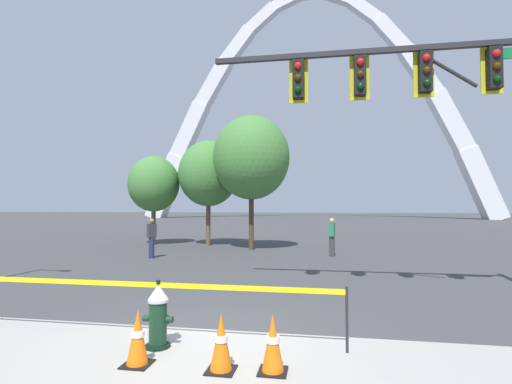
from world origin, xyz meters
The scene contains 13 objects.
ground_plane centered at (0.00, 0.00, 0.00)m, with size 240.00×240.00×0.00m, color #3D3D3F.
fire_hydrant centered at (-0.68, -0.64, 0.47)m, with size 0.46×0.48×0.99m.
caution_tape_barrier centered at (-1.06, -0.38, 0.66)m, with size 6.27×0.05×0.94m.
traffic_cone_by_hydrant centered at (0.45, -1.27, 0.36)m, with size 0.36×0.36×0.73m.
traffic_cone_mid_sidewalk centered at (1.10, -1.19, 0.36)m, with size 0.36×0.36×0.73m.
traffic_cone_curb_edge centered at (-0.67, -1.28, 0.36)m, with size 0.36×0.36×0.73m.
traffic_signal_gantry centered at (4.40, 2.88, 4.40)m, with size 7.82×0.44×6.00m.
monument_arch centered at (0.00, 59.88, 18.00)m, with size 59.98×2.95×40.38m.
tree_far_left centered at (-7.40, 13.62, 3.31)m, with size 2.76×2.76×4.84m.
tree_left_mid centered at (-4.34, 13.75, 3.84)m, with size 3.21×3.21×5.61m.
tree_center_left centered at (-1.69, 12.16, 4.44)m, with size 3.71×3.71×6.49m.
pedestrian_walking_left centered at (2.08, 10.25, 0.82)m, with size 0.26×0.37×1.59m.
pedestrian_standing_center centered at (-5.09, 8.49, 0.82)m, with size 0.37×0.39×1.59m.
Camera 1 is at (1.73, -6.01, 2.08)m, focal length 26.88 mm.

